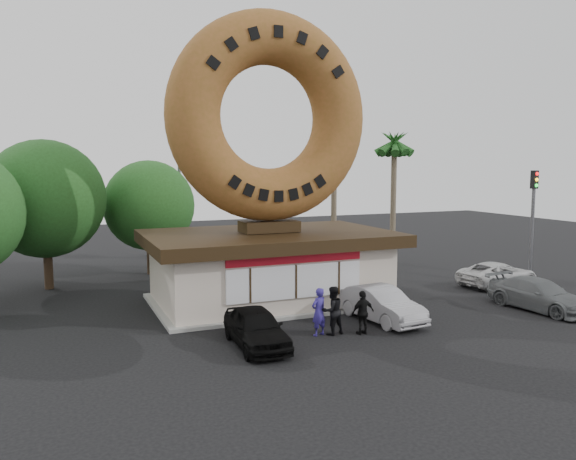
% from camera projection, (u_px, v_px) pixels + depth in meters
% --- Properties ---
extents(ground, '(90.00, 90.00, 0.00)m').
position_uv_depth(ground, '(327.00, 338.00, 20.71)').
color(ground, black).
rests_on(ground, ground).
extents(donut_shop, '(11.20, 7.20, 3.80)m').
position_uv_depth(donut_shop, '(269.00, 264.00, 25.99)').
color(donut_shop, beige).
rests_on(donut_shop, ground).
extents(giant_donut, '(9.37, 2.39, 9.37)m').
position_uv_depth(giant_donut, '(269.00, 117.00, 25.23)').
color(giant_donut, brown).
rests_on(giant_donut, donut_shop).
extents(tree_west, '(6.00, 6.00, 7.65)m').
position_uv_depth(tree_west, '(45.00, 199.00, 28.43)').
color(tree_west, '#473321').
rests_on(tree_west, ground).
extents(tree_mid, '(5.20, 5.20, 6.63)m').
position_uv_depth(tree_mid, '(149.00, 206.00, 32.45)').
color(tree_mid, '#473321').
rests_on(tree_mid, ground).
extents(palm_near, '(2.60, 2.60, 9.75)m').
position_uv_depth(palm_near, '(335.00, 132.00, 35.45)').
color(palm_near, '#726651').
rests_on(palm_near, ground).
extents(palm_far, '(2.60, 2.60, 8.75)m').
position_uv_depth(palm_far, '(394.00, 147.00, 35.53)').
color(palm_far, '#726651').
rests_on(palm_far, ground).
extents(street_lamp, '(2.11, 0.20, 8.00)m').
position_uv_depth(street_lamp, '(182.00, 196.00, 34.14)').
color(street_lamp, '#59595E').
rests_on(street_lamp, ground).
extents(traffic_signal, '(0.30, 0.38, 6.07)m').
position_uv_depth(traffic_signal, '(533.00, 213.00, 29.31)').
color(traffic_signal, '#59595E').
rests_on(traffic_signal, ground).
extents(person_left, '(0.76, 0.61, 1.81)m').
position_uv_depth(person_left, '(319.00, 312.00, 20.91)').
color(person_left, navy).
rests_on(person_left, ground).
extents(person_center, '(0.98, 0.82, 1.84)m').
position_uv_depth(person_center, '(332.00, 310.00, 21.04)').
color(person_center, black).
rests_on(person_center, ground).
extents(person_right, '(1.01, 0.50, 1.67)m').
position_uv_depth(person_right, '(363.00, 313.00, 21.08)').
color(person_right, black).
rests_on(person_right, ground).
extents(car_black, '(1.76, 4.08, 1.37)m').
position_uv_depth(car_black, '(256.00, 328.00, 19.65)').
color(car_black, black).
rests_on(car_black, ground).
extents(car_silver, '(1.99, 4.41, 1.41)m').
position_uv_depth(car_silver, '(381.00, 304.00, 22.87)').
color(car_silver, '#97969B').
rests_on(car_silver, ground).
extents(car_grey, '(2.47, 4.87, 1.36)m').
position_uv_depth(car_grey, '(539.00, 295.00, 24.66)').
color(car_grey, slate).
rests_on(car_grey, ground).
extents(car_white, '(4.75, 2.62, 1.26)m').
position_uv_depth(car_white, '(498.00, 274.00, 29.60)').
color(car_white, silver).
rests_on(car_white, ground).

